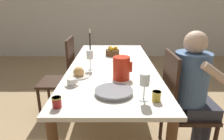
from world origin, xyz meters
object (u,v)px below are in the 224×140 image
red_pitcher (121,68)px  jam_jar_amber (156,96)px  serving_tray (114,92)px  bread_plate (79,73)px  fruit_bowl (113,52)px  candlestick_tall (90,43)px  chair_opposite (63,76)px  jam_jar_red (57,102)px  teacup_near_person (72,82)px  person_seated (194,86)px  chair_person_side (180,105)px  wine_glass_juice (145,81)px  wine_glass_water (90,56)px

red_pitcher → jam_jar_amber: red_pitcher is taller
serving_tray → bread_plate: bread_plate is taller
fruit_bowl → candlestick_tall: (-0.30, 0.21, 0.07)m
chair_opposite → red_pitcher: size_ratio=4.94×
jam_jar_red → red_pitcher: bearing=49.3°
teacup_near_person → candlestick_tall: 1.17m
chair_opposite → jam_jar_red: 1.27m
person_seated → jam_jar_red: person_seated is taller
serving_tray → jam_jar_amber: bearing=-21.6°
chair_person_side → candlestick_tall: size_ratio=3.25×
person_seated → red_pitcher: 0.65m
wine_glass_juice → serving_tray: (-0.20, 0.10, -0.13)m
red_pitcher → fruit_bowl: bearing=95.3°
bread_plate → candlestick_tall: bearing=89.8°
wine_glass_water → jam_jar_red: (-0.14, -0.75, -0.10)m
chair_person_side → wine_glass_water: bearing=-108.5°
wine_glass_juice → jam_jar_amber: 0.13m
wine_glass_juice → jam_jar_red: (-0.57, -0.10, -0.10)m
chair_person_side → jam_jar_red: chair_person_side is taller
red_pitcher → teacup_near_person: size_ratio=1.60×
wine_glass_juice → jam_jar_red: bearing=-170.2°
person_seated → jam_jar_red: size_ratio=16.59×
wine_glass_juice → chair_opposite: bearing=126.9°
person_seated → wine_glass_juice: size_ratio=6.06×
teacup_near_person → candlestick_tall: candlestick_tall is taller
red_pitcher → bread_plate: (-0.38, 0.05, -0.07)m
fruit_bowl → teacup_near_person: bearing=-109.2°
bread_plate → jam_jar_amber: 0.76m
chair_person_side → bread_plate: chair_person_side is taller
person_seated → candlestick_tall: (-1.01, 1.05, 0.17)m
jam_jar_amber → wine_glass_juice: bearing=172.0°
red_pitcher → fruit_bowl: (-0.07, 0.81, -0.05)m
wine_glass_water → jam_jar_amber: size_ratio=2.76×
bread_plate → fruit_bowl: size_ratio=1.13×
wine_glass_water → chair_person_side: bearing=-18.5°
person_seated → fruit_bowl: person_seated is taller
red_pitcher → serving_tray: bearing=-102.5°
chair_opposite → bread_plate: (0.32, -0.66, 0.27)m
chair_opposite → fruit_bowl: 0.69m
red_pitcher → jam_jar_red: red_pitcher is taller
jam_jar_red → candlestick_tall: candlestick_tall is taller
red_pitcher → jam_jar_red: size_ratio=2.82×
wine_glass_juice → fruit_bowl: 1.23m
red_pitcher → bread_plate: size_ratio=1.03×
jam_jar_red → fruit_bowl: (0.36, 1.31, 0.01)m
wine_glass_juice → candlestick_tall: size_ratio=0.64×
red_pitcher → serving_tray: 0.32m
chair_person_side → teacup_near_person: size_ratio=7.91×
bread_plate → jam_jar_amber: bread_plate is taller
chair_person_side → serving_tray: chair_person_side is taller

